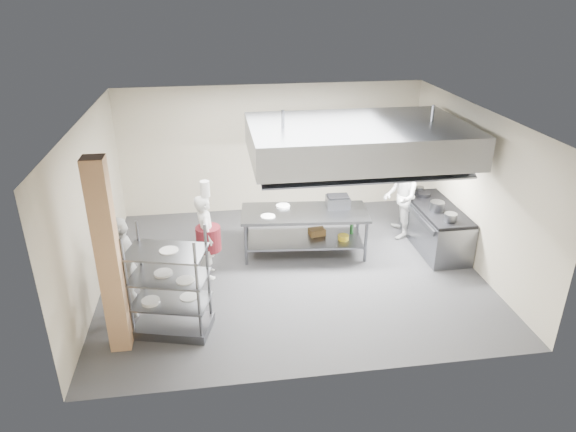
{
  "coord_description": "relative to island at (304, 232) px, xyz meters",
  "views": [
    {
      "loc": [
        -1.33,
        -8.51,
        5.03
      ],
      "look_at": [
        -0.04,
        0.2,
        1.03
      ],
      "focal_mm": 32.0,
      "sensor_mm": 36.0,
      "label": 1
    }
  ],
  "objects": [
    {
      "name": "floor",
      "position": [
        -0.36,
        -0.63,
        -0.46
      ],
      "size": [
        7.0,
        7.0,
        0.0
      ],
      "primitive_type": "plane",
      "color": "#38383A",
      "rests_on": "ground"
    },
    {
      "name": "chef_line",
      "position": [
        2.16,
        0.48,
        0.44
      ],
      "size": [
        0.88,
        1.01,
        1.79
      ],
      "primitive_type": "imported",
      "rotation": [
        0.0,
        0.0,
        -1.83
      ],
      "color": "silver",
      "rests_on": "floor"
    },
    {
      "name": "stockpot",
      "position": [
        2.62,
        -0.33,
        0.54
      ],
      "size": [
        0.28,
        0.28,
        0.2
      ],
      "primitive_type": "cylinder",
      "color": "slate",
      "rests_on": "range_top"
    },
    {
      "name": "ceiling",
      "position": [
        -0.36,
        -0.63,
        2.54
      ],
      "size": [
        7.0,
        7.0,
        0.0
      ],
      "primitive_type": "plane",
      "rotation": [
        3.14,
        0.0,
        0.0
      ],
      "color": "silver",
      "rests_on": "wall_back"
    },
    {
      "name": "range_top",
      "position": [
        2.72,
        -0.13,
        0.41
      ],
      "size": [
        0.78,
        1.96,
        0.06
      ],
      "primitive_type": "cube",
      "color": "black",
      "rests_on": "cooking_range"
    },
    {
      "name": "pass_rack",
      "position": [
        -2.5,
        -2.25,
        0.42
      ],
      "size": [
        1.3,
        0.96,
        1.75
      ],
      "primitive_type": null,
      "rotation": [
        0.0,
        0.0,
        -0.26
      ],
      "color": "slate",
      "rests_on": "floor"
    },
    {
      "name": "chef_plating",
      "position": [
        -3.25,
        -1.67,
        0.42
      ],
      "size": [
        0.73,
        1.11,
        1.76
      ],
      "primitive_type": "imported",
      "rotation": [
        0.0,
        0.0,
        -1.26
      ],
      "color": "white",
      "rests_on": "floor"
    },
    {
      "name": "griddle",
      "position": [
        0.7,
        0.13,
        0.57
      ],
      "size": [
        0.48,
        0.38,
        0.23
      ],
      "primitive_type": "cube",
      "rotation": [
        0.0,
        0.0,
        -0.05
      ],
      "color": "slate",
      "rests_on": "island_worktop"
    },
    {
      "name": "chef_head",
      "position": [
        -1.94,
        -0.63,
        0.36
      ],
      "size": [
        0.45,
        0.63,
        1.63
      ],
      "primitive_type": "imported",
      "rotation": [
        0.0,
        0.0,
        1.67
      ],
      "color": "silver",
      "rests_on": "floor"
    },
    {
      "name": "hood_strip_b",
      "position": [
        1.84,
        -0.23,
        1.62
      ],
      "size": [
        1.6,
        0.12,
        0.04
      ],
      "primitive_type": "cube",
      "color": "white",
      "rests_on": "exhaust_hood"
    },
    {
      "name": "wall_back",
      "position": [
        -0.36,
        2.37,
        1.04
      ],
      "size": [
        7.0,
        0.0,
        7.0
      ],
      "primitive_type": "plane",
      "rotation": [
        1.57,
        0.0,
        0.0
      ],
      "color": "#C1B499",
      "rests_on": "ground"
    },
    {
      "name": "plate_stack",
      "position": [
        -2.5,
        -2.25,
        0.11
      ],
      "size": [
        0.28,
        0.28,
        0.05
      ],
      "primitive_type": "cylinder",
      "color": "silver",
      "rests_on": "pass_rack"
    },
    {
      "name": "island_worktop",
      "position": [
        0.0,
        0.0,
        0.42
      ],
      "size": [
        2.59,
        1.28,
        0.06
      ],
      "primitive_type": "cube",
      "rotation": [
        0.0,
        0.0,
        -0.1
      ],
      "color": "gray",
      "rests_on": "island"
    },
    {
      "name": "wicker_basket",
      "position": [
        0.28,
        0.11,
        -0.07
      ],
      "size": [
        0.35,
        0.27,
        0.14
      ],
      "primitive_type": "cube",
      "rotation": [
        0.0,
        0.0,
        0.17
      ],
      "color": "olive",
      "rests_on": "island_undershelf"
    },
    {
      "name": "wall_shelf",
      "position": [
        1.44,
        2.21,
        1.04
      ],
      "size": [
        1.5,
        0.28,
        0.04
      ],
      "primitive_type": "cube",
      "color": "gray",
      "rests_on": "wall_back"
    },
    {
      "name": "wall_left",
      "position": [
        -3.86,
        -0.63,
        1.04
      ],
      "size": [
        0.0,
        6.0,
        6.0
      ],
      "primitive_type": "plane",
      "rotation": [
        1.57,
        0.0,
        1.57
      ],
      "color": "#C1B499",
      "rests_on": "ground"
    },
    {
      "name": "island_undershelf",
      "position": [
        0.0,
        0.0,
        -0.16
      ],
      "size": [
        2.38,
        1.16,
        0.04
      ],
      "primitive_type": "cube",
      "rotation": [
        0.0,
        0.0,
        -0.1
      ],
      "color": "slate",
      "rests_on": "island"
    },
    {
      "name": "column",
      "position": [
        -3.26,
        -2.53,
        1.04
      ],
      "size": [
        0.3,
        0.3,
        3.0
      ],
      "primitive_type": "cube",
      "color": "tan",
      "rests_on": "floor"
    },
    {
      "name": "exhaust_hood",
      "position": [
        0.94,
        -0.23,
        1.94
      ],
      "size": [
        4.0,
        2.5,
        0.6
      ],
      "primitive_type": "cube",
      "color": "gray",
      "rests_on": "ceiling"
    },
    {
      "name": "island",
      "position": [
        0.0,
        0.0,
        0.0
      ],
      "size": [
        2.59,
        1.28,
        0.91
      ],
      "primitive_type": null,
      "rotation": [
        0.0,
        0.0,
        -0.1
      ],
      "color": "gray",
      "rests_on": "floor"
    },
    {
      "name": "wall_right",
      "position": [
        3.14,
        -0.63,
        1.04
      ],
      "size": [
        0.0,
        6.0,
        6.0
      ],
      "primitive_type": "plane",
      "rotation": [
        1.57,
        0.0,
        -1.57
      ],
      "color": "#C1B499",
      "rests_on": "ground"
    },
    {
      "name": "hood_strip_a",
      "position": [
        0.04,
        -0.23,
        1.62
      ],
      "size": [
        1.6,
        0.12,
        0.04
      ],
      "primitive_type": "cube",
      "color": "white",
      "rests_on": "exhaust_hood"
    },
    {
      "name": "cooking_range",
      "position": [
        2.72,
        -0.13,
        -0.04
      ],
      "size": [
        0.8,
        2.0,
        0.84
      ],
      "primitive_type": "cube",
      "color": "slate",
      "rests_on": "floor"
    }
  ]
}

